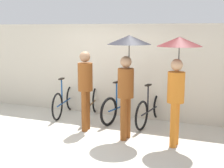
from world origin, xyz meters
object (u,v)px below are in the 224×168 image
object	(u,v)px
parked_bicycle_1	(91,103)
parked_bicycle_3	(151,109)
pedestrian_trailing	(178,65)
parked_bicycle_0	(65,101)
pedestrian_leading	(85,84)
parked_bicycle_2	(121,106)
pedestrian_center	(128,61)

from	to	relation	value
parked_bicycle_1	parked_bicycle_3	size ratio (longest dim) A/B	0.99
pedestrian_trailing	parked_bicycle_1	bearing A→B (deg)	158.59
parked_bicycle_1	parked_bicycle_3	bearing A→B (deg)	-100.12
parked_bicycle_0	pedestrian_leading	world-z (taller)	pedestrian_leading
pedestrian_leading	parked_bicycle_3	bearing A→B (deg)	31.25
parked_bicycle_0	pedestrian_leading	distance (m)	1.56
parked_bicycle_0	parked_bicycle_1	xyz separation A→B (m)	(0.76, 0.01, 0.00)
parked_bicycle_2	pedestrian_center	distance (m)	1.74
parked_bicycle_3	pedestrian_center	xyz separation A→B (m)	(-0.21, -1.10, 1.22)
parked_bicycle_1	pedestrian_center	distance (m)	2.08
parked_bicycle_1	pedestrian_trailing	bearing A→B (deg)	-126.63
parked_bicycle_2	pedestrian_trailing	world-z (taller)	pedestrian_trailing
pedestrian_center	parked_bicycle_1	bearing A→B (deg)	148.17
pedestrian_leading	pedestrian_center	xyz separation A→B (m)	(1.01, -0.12, 0.55)
pedestrian_leading	parked_bicycle_1	bearing A→B (deg)	100.73
parked_bicycle_1	pedestrian_trailing	world-z (taller)	pedestrian_trailing
parked_bicycle_0	pedestrian_trailing	world-z (taller)	pedestrian_trailing
pedestrian_center	parked_bicycle_0	bearing A→B (deg)	160.21
parked_bicycle_0	pedestrian_center	world-z (taller)	pedestrian_center
pedestrian_center	pedestrian_trailing	distance (m)	0.99
parked_bicycle_0	pedestrian_trailing	distance (m)	3.46
parked_bicycle_1	pedestrian_leading	size ratio (longest dim) A/B	0.98
parked_bicycle_0	pedestrian_trailing	size ratio (longest dim) A/B	0.81
pedestrian_trailing	parked_bicycle_0	bearing A→B (deg)	164.42
parked_bicycle_1	pedestrian_leading	distance (m)	1.19
parked_bicycle_1	parked_bicycle_2	xyz separation A→B (m)	(0.76, 0.06, -0.01)
pedestrian_leading	parked_bicycle_2	bearing A→B (deg)	57.74
parked_bicycle_0	pedestrian_trailing	bearing A→B (deg)	-119.40
parked_bicycle_2	parked_bicycle_3	size ratio (longest dim) A/B	0.97
parked_bicycle_2	pedestrian_leading	world-z (taller)	pedestrian_leading
pedestrian_center	pedestrian_trailing	world-z (taller)	pedestrian_center
parked_bicycle_2	pedestrian_trailing	size ratio (longest dim) A/B	0.81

